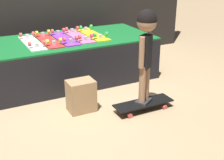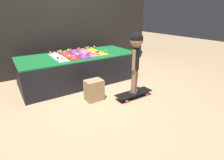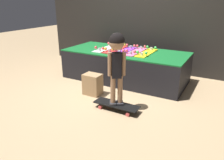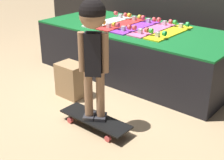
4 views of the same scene
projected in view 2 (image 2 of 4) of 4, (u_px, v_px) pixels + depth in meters
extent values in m
plane|color=tan|center=(93.00, 90.00, 3.29)|extent=(16.00, 16.00, 0.00)
cube|color=black|center=(61.00, 14.00, 3.95)|extent=(4.94, 0.10, 2.66)
cube|color=black|center=(80.00, 69.00, 3.65)|extent=(2.32, 1.03, 0.55)
cube|color=#146028|center=(79.00, 55.00, 3.54)|extent=(2.32, 1.03, 0.02)
cube|color=white|center=(58.00, 57.00, 3.31)|extent=(0.19, 0.74, 0.01)
cube|color=#B7B7BC|center=(54.00, 53.00, 3.48)|extent=(0.04, 0.04, 0.05)
cylinder|color=#D84C4C|center=(58.00, 52.00, 3.52)|extent=(0.03, 0.05, 0.05)
cylinder|color=#D84C4C|center=(50.00, 53.00, 3.43)|extent=(0.03, 0.05, 0.05)
cube|color=#B7B7BC|center=(62.00, 58.00, 3.10)|extent=(0.04, 0.04, 0.05)
cylinder|color=#D84C4C|center=(67.00, 56.00, 3.13)|extent=(0.03, 0.05, 0.05)
cylinder|color=#D84C4C|center=(58.00, 58.00, 3.05)|extent=(0.03, 0.05, 0.05)
cube|color=red|center=(69.00, 56.00, 3.42)|extent=(0.19, 0.74, 0.01)
cube|color=#B7B7BC|center=(64.00, 52.00, 3.60)|extent=(0.04, 0.04, 0.05)
cylinder|color=yellow|center=(68.00, 50.00, 3.63)|extent=(0.03, 0.05, 0.05)
cylinder|color=yellow|center=(60.00, 51.00, 3.55)|extent=(0.03, 0.05, 0.05)
cube|color=#B7B7BC|center=(73.00, 57.00, 3.22)|extent=(0.04, 0.04, 0.05)
cylinder|color=yellow|center=(77.00, 55.00, 3.25)|extent=(0.03, 0.05, 0.05)
cylinder|color=yellow|center=(69.00, 56.00, 3.17)|extent=(0.03, 0.05, 0.05)
cube|color=purple|center=(79.00, 55.00, 3.53)|extent=(0.19, 0.74, 0.01)
cube|color=#B7B7BC|center=(74.00, 51.00, 3.71)|extent=(0.04, 0.04, 0.05)
cylinder|color=#D84C4C|center=(77.00, 49.00, 3.74)|extent=(0.03, 0.05, 0.05)
cylinder|color=#D84C4C|center=(70.00, 50.00, 3.66)|extent=(0.03, 0.05, 0.05)
cube|color=#B7B7BC|center=(84.00, 55.00, 3.33)|extent=(0.04, 0.04, 0.05)
cylinder|color=#D84C4C|center=(87.00, 53.00, 3.36)|extent=(0.03, 0.05, 0.05)
cylinder|color=#D84C4C|center=(80.00, 55.00, 3.28)|extent=(0.03, 0.05, 0.05)
cube|color=pink|center=(88.00, 53.00, 3.66)|extent=(0.19, 0.74, 0.01)
cube|color=#B7B7BC|center=(83.00, 50.00, 3.84)|extent=(0.04, 0.04, 0.05)
cylinder|color=#D84C4C|center=(86.00, 48.00, 3.87)|extent=(0.03, 0.05, 0.05)
cylinder|color=#D84C4C|center=(79.00, 49.00, 3.79)|extent=(0.03, 0.05, 0.05)
cube|color=#B7B7BC|center=(93.00, 54.00, 3.45)|extent=(0.04, 0.04, 0.05)
cylinder|color=#D84C4C|center=(96.00, 52.00, 3.48)|extent=(0.03, 0.05, 0.05)
cylinder|color=#D84C4C|center=(89.00, 53.00, 3.40)|extent=(0.03, 0.05, 0.05)
cube|color=yellow|center=(96.00, 52.00, 3.77)|extent=(0.19, 0.74, 0.01)
cube|color=#B7B7BC|center=(91.00, 48.00, 3.95)|extent=(0.04, 0.04, 0.05)
cylinder|color=green|center=(94.00, 47.00, 3.98)|extent=(0.03, 0.05, 0.05)
cylinder|color=green|center=(88.00, 48.00, 3.90)|extent=(0.03, 0.05, 0.05)
cube|color=#B7B7BC|center=(102.00, 52.00, 3.57)|extent=(0.04, 0.04, 0.05)
cylinder|color=green|center=(105.00, 51.00, 3.60)|extent=(0.03, 0.05, 0.05)
cylinder|color=green|center=(99.00, 52.00, 3.52)|extent=(0.03, 0.05, 0.05)
cube|color=black|center=(134.00, 93.00, 3.00)|extent=(0.67, 0.21, 0.01)
cube|color=#B7B7BC|center=(143.00, 92.00, 3.12)|extent=(0.04, 0.04, 0.05)
cylinder|color=#D84C4C|center=(140.00, 91.00, 3.20)|extent=(0.05, 0.03, 0.05)
cylinder|color=#D84C4C|center=(147.00, 95.00, 3.06)|extent=(0.05, 0.03, 0.05)
cube|color=#B7B7BC|center=(123.00, 98.00, 2.90)|extent=(0.04, 0.04, 0.05)
cylinder|color=#D84C4C|center=(120.00, 97.00, 2.98)|extent=(0.05, 0.03, 0.05)
cylinder|color=#D84C4C|center=(127.00, 101.00, 2.84)|extent=(0.05, 0.03, 0.05)
cube|color=#2D2D33|center=(135.00, 91.00, 3.03)|extent=(0.14, 0.16, 0.03)
cylinder|color=#997051|center=(135.00, 79.00, 2.96)|extent=(0.07, 0.07, 0.40)
cube|color=#2D2D33|center=(133.00, 93.00, 2.95)|extent=(0.14, 0.16, 0.03)
cylinder|color=#997051|center=(134.00, 81.00, 2.87)|extent=(0.07, 0.07, 0.40)
cube|color=black|center=(136.00, 60.00, 2.79)|extent=(0.16, 0.15, 0.35)
cylinder|color=#997051|center=(137.00, 58.00, 2.86)|extent=(0.06, 0.06, 0.32)
cylinder|color=#997051|center=(134.00, 60.00, 2.70)|extent=(0.06, 0.06, 0.32)
sphere|color=#997051|center=(136.00, 40.00, 2.67)|extent=(0.20, 0.20, 0.20)
sphere|color=black|center=(137.00, 39.00, 2.66)|extent=(0.20, 0.20, 0.20)
cube|color=#A37F56|center=(94.00, 90.00, 2.89)|extent=(0.29, 0.21, 0.35)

